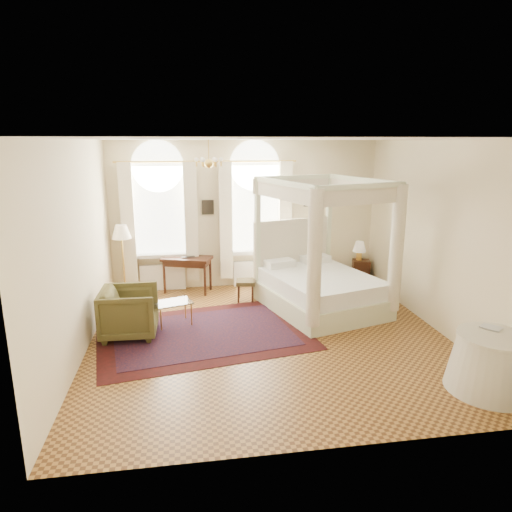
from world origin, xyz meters
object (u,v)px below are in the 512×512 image
(nightstand, at_px, (361,272))
(side_table, at_px, (491,363))
(armchair, at_px, (130,312))
(coffee_table, at_px, (173,304))
(writing_desk, at_px, (187,262))
(canopy_bed, at_px, (321,281))
(stool, at_px, (246,284))
(floor_lamp, at_px, (122,235))

(nightstand, relative_size, side_table, 0.48)
(nightstand, xyz_separation_m, armchair, (-5.06, -2.27, 0.15))
(coffee_table, distance_m, side_table, 5.17)
(nightstand, bearing_deg, writing_desk, 180.00)
(coffee_table, bearing_deg, canopy_bed, 7.24)
(nightstand, bearing_deg, canopy_bed, -133.23)
(nightstand, bearing_deg, armchair, -155.80)
(stool, bearing_deg, coffee_table, -143.00)
(canopy_bed, distance_m, nightstand, 2.13)
(writing_desk, height_order, armchair, armchair)
(nightstand, distance_m, coffee_table, 4.73)
(canopy_bed, relative_size, floor_lamp, 1.79)
(nightstand, bearing_deg, coffee_table, -156.31)
(nightstand, xyz_separation_m, coffee_table, (-4.33, -1.90, 0.12))
(writing_desk, bearing_deg, stool, -33.38)
(armchair, distance_m, floor_lamp, 2.40)
(canopy_bed, height_order, armchair, canopy_bed)
(armchair, bearing_deg, side_table, -115.99)
(armchair, height_order, coffee_table, armchair)
(writing_desk, bearing_deg, armchair, -113.86)
(writing_desk, bearing_deg, nightstand, 0.00)
(armchair, bearing_deg, coffee_table, -61.61)
(stool, relative_size, side_table, 0.39)
(canopy_bed, relative_size, side_table, 2.44)
(stool, relative_size, floor_lamp, 0.28)
(coffee_table, bearing_deg, stool, 37.00)
(floor_lamp, bearing_deg, nightstand, 0.82)
(canopy_bed, relative_size, nightstand, 5.05)
(floor_lamp, bearing_deg, stool, -15.61)
(coffee_table, bearing_deg, floor_lamp, 120.41)
(floor_lamp, bearing_deg, coffee_table, -59.59)
(coffee_table, height_order, floor_lamp, floor_lamp)
(canopy_bed, xyz_separation_m, nightstand, (1.44, 1.53, -0.31))
(nightstand, height_order, floor_lamp, floor_lamp)
(nightstand, distance_m, floor_lamp, 5.50)
(stool, bearing_deg, nightstand, 15.44)
(canopy_bed, height_order, floor_lamp, canopy_bed)
(canopy_bed, xyz_separation_m, writing_desk, (-2.61, 1.53, 0.09))
(nightstand, height_order, coffee_table, nightstand)
(armchair, distance_m, coffee_table, 0.82)
(writing_desk, xyz_separation_m, floor_lamp, (-1.35, -0.08, 0.66))
(stool, bearing_deg, floor_lamp, 164.39)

